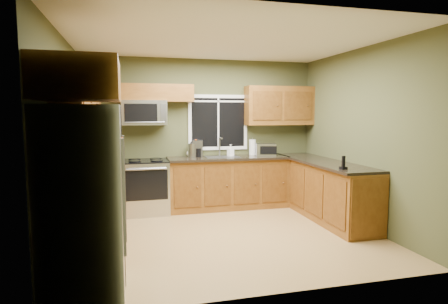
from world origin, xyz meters
name	(u,v)px	position (x,y,z in m)	size (l,w,h in m)	color
floor	(227,235)	(0.00, 0.00, 0.00)	(4.20, 4.20, 0.00)	#A37C47
ceiling	(227,40)	(0.00, 0.00, 2.70)	(4.20, 4.20, 0.00)	white
back_wall	(202,133)	(0.00, 1.80, 1.35)	(4.20, 4.20, 0.00)	#444828
front_wall	(276,154)	(0.00, -1.80, 1.35)	(4.20, 4.20, 0.00)	#444828
left_wall	(64,143)	(-2.10, 0.00, 1.35)	(3.60, 3.60, 0.00)	#444828
right_wall	(360,138)	(2.10, 0.00, 1.35)	(3.60, 3.60, 0.00)	#444828
window	(218,122)	(0.30, 1.78, 1.55)	(1.12, 0.03, 1.02)	white
base_cabinets_left	(95,204)	(-1.80, 0.48, 0.45)	(0.60, 2.65, 0.90)	brown
countertop_left	(96,171)	(-1.78, 0.48, 0.92)	(0.65, 2.65, 0.04)	black
base_cabinets_back	(228,183)	(0.42, 1.50, 0.45)	(2.17, 0.60, 0.90)	brown
countertop_back	(228,158)	(0.42, 1.48, 0.92)	(2.17, 0.65, 0.04)	black
base_cabinets_peninsula	(323,190)	(1.80, 0.54, 0.45)	(0.60, 2.52, 0.90)	brown
countertop_peninsula	(322,162)	(1.78, 0.55, 0.92)	(0.65, 2.50, 0.04)	black
upper_cabinets_left	(81,103)	(-1.94, 0.48, 1.86)	(0.33, 2.65, 0.72)	brown
upper_cabinets_back_left	(155,93)	(-0.85, 1.64, 2.07)	(1.30, 0.33, 0.30)	brown
upper_cabinets_back_right	(279,106)	(1.45, 1.64, 1.86)	(1.30, 0.33, 0.72)	brown
upper_cabinet_over_fridge	(79,80)	(-1.74, -1.30, 2.03)	(0.72, 0.90, 0.38)	brown
refrigerator	(84,201)	(-1.74, -1.30, 0.90)	(0.74, 0.90, 1.80)	#B7B7BC
range	(146,186)	(-1.05, 1.47, 0.47)	(0.76, 0.69, 0.94)	#B7B7BC
microwave	(144,113)	(-1.05, 1.61, 1.73)	(0.76, 0.41, 0.42)	#B7B7BC
sink	(222,156)	(0.30, 1.49, 0.95)	(0.60, 0.42, 0.36)	slate
toaster_oven	(266,150)	(1.13, 1.48, 1.05)	(0.41, 0.35, 0.22)	#B7B7BC
coffee_maker	(198,149)	(-0.11, 1.64, 1.08)	(0.21, 0.26, 0.29)	slate
kettle	(192,149)	(-0.21, 1.63, 1.08)	(0.17, 0.17, 0.30)	#B7B7BC
paper_towel_roll	(252,147)	(0.94, 1.68, 1.08)	(0.13, 0.13, 0.32)	white
soap_bottle_a	(196,148)	(-0.15, 1.63, 1.10)	(0.12, 0.12, 0.31)	#E95415
soap_bottle_b	(231,150)	(0.48, 1.57, 1.05)	(0.10, 0.10, 0.21)	white
soap_bottle_c	(190,152)	(-0.25, 1.67, 1.02)	(0.13, 0.13, 0.17)	white
cordless_phone	(343,165)	(1.59, -0.37, 1.00)	(0.09, 0.09, 0.19)	black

